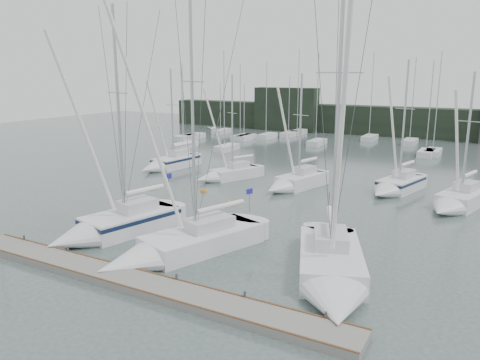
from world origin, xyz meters
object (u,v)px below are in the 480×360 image
buoy_a (229,204)px  sailboat_near_left (108,227)px  sailboat_mid_b (224,175)px  sailboat_mid_d (394,187)px  sailboat_mid_e (456,203)px  buoy_c (204,192)px  sailboat_near_right (332,277)px  sailboat_near_center (170,249)px  sailboat_mid_a (167,164)px  sailboat_mid_c (292,183)px

buoy_a → sailboat_near_left: bearing=-104.8°
sailboat_mid_b → sailboat_mid_d: (16.38, 2.96, 0.09)m
sailboat_mid_e → buoy_c: sailboat_mid_e is taller
sailboat_mid_e → buoy_c: 21.52m
sailboat_near_right → buoy_c: (-16.74, 13.41, -0.64)m
sailboat_near_left → sailboat_near_right: size_ratio=0.88×
sailboat_near_left → buoy_a: (2.90, 11.01, -0.67)m
sailboat_mid_e → sailboat_mid_d: bearing=165.7°
sailboat_near_center → sailboat_mid_a: (-16.47, 20.99, 0.04)m
sailboat_near_center → sailboat_near_right: bearing=24.9°
sailboat_mid_b → sailboat_mid_e: sailboat_mid_e is taller
sailboat_near_right → sailboat_mid_d: sailboat_near_right is taller
sailboat_mid_d → buoy_a: sailboat_mid_d is taller
sailboat_near_right → sailboat_mid_a: 33.01m
buoy_c → sailboat_near_left: bearing=-85.0°
sailboat_mid_c → sailboat_mid_b: bearing=-167.6°
sailboat_mid_d → buoy_a: 15.49m
sailboat_near_center → buoy_a: size_ratio=33.00×
sailboat_mid_e → buoy_a: (-16.85, -7.34, -0.59)m
sailboat_near_left → buoy_c: 13.38m
sailboat_near_right → sailboat_mid_c: bearing=97.3°
buoy_c → sailboat_mid_d: bearing=27.7°
sailboat_near_center → sailboat_mid_a: 26.68m
sailboat_near_center → sailboat_mid_e: (13.86, 19.29, 0.02)m
sailboat_near_center → sailboat_near_right: sailboat_near_right is taller
sailboat_near_right → sailboat_mid_a: sailboat_near_right is taller
sailboat_near_left → sailboat_mid_c: sailboat_near_left is taller
sailboat_near_left → sailboat_mid_a: 22.67m
sailboat_near_left → sailboat_mid_a: sailboat_near_left is taller
sailboat_near_center → buoy_a: (-2.99, 11.95, -0.58)m
sailboat_near_right → sailboat_mid_b: size_ratio=1.61×
sailboat_near_left → sailboat_mid_d: 25.80m
sailboat_mid_b → buoy_c: bearing=-56.0°
sailboat_mid_a → sailboat_mid_b: 8.68m
sailboat_near_left → sailboat_mid_c: size_ratio=1.40×
sailboat_near_center → sailboat_near_right: 9.72m
sailboat_mid_c → sailboat_near_left: bearing=-92.5°
sailboat_near_left → buoy_c: bearing=108.6°
sailboat_mid_c → buoy_c: size_ratio=18.66×
sailboat_near_center → sailboat_mid_b: size_ratio=1.55×
sailboat_mid_d → sailboat_mid_c: bearing=-144.9°
sailboat_near_center → sailboat_mid_b: sailboat_near_center is taller
sailboat_mid_b → sailboat_mid_d: 16.65m
sailboat_near_left → sailboat_mid_d: bearing=69.8°
sailboat_near_right → sailboat_mid_e: size_ratio=1.56×
sailboat_near_center → sailboat_mid_b: (-7.94, 19.42, -0.07)m
sailboat_mid_a → sailboat_mid_e: size_ratio=1.03×
sailboat_near_right → buoy_a: size_ratio=34.44×
sailboat_near_right → buoy_a: 16.86m
buoy_c → sailboat_mid_b: bearing=99.6°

